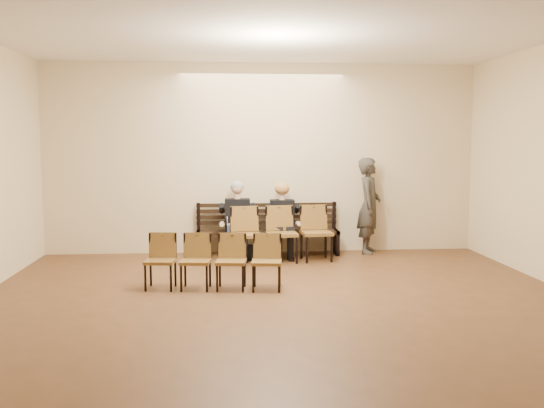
% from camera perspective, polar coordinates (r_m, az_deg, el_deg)
% --- Properties ---
extents(ground, '(10.00, 10.00, 0.00)m').
position_cam_1_polar(ground, '(6.62, 1.98, -12.37)').
color(ground, brown).
rests_on(ground, ground).
extents(room_walls, '(8.02, 10.01, 3.51)m').
position_cam_1_polar(room_walls, '(7.08, 1.31, 9.64)').
color(room_walls, beige).
rests_on(room_walls, ground).
extents(bench, '(2.60, 0.90, 0.45)m').
position_cam_1_polar(bench, '(11.08, -0.40, -3.67)').
color(bench, black).
rests_on(bench, ground).
extents(seated_man, '(0.56, 0.77, 1.34)m').
position_cam_1_polar(seated_man, '(10.87, -3.27, -1.50)').
color(seated_man, black).
rests_on(seated_man, ground).
extents(seated_woman, '(0.53, 0.74, 1.24)m').
position_cam_1_polar(seated_woman, '(10.93, 1.01, -1.71)').
color(seated_woman, black).
rests_on(seated_woman, ground).
extents(laptop, '(0.34, 0.28, 0.23)m').
position_cam_1_polar(laptop, '(10.72, -3.43, -2.19)').
color(laptop, '#B9B9BD').
rests_on(laptop, bench).
extents(water_bottle, '(0.09, 0.09, 0.25)m').
position_cam_1_polar(water_bottle, '(10.73, 1.58, -2.11)').
color(water_bottle, silver).
rests_on(water_bottle, bench).
extents(bag, '(0.40, 0.33, 0.26)m').
position_cam_1_polar(bag, '(10.64, -1.85, -4.62)').
color(bag, black).
rests_on(bag, ground).
extents(passerby, '(0.72, 0.87, 2.04)m').
position_cam_1_polar(passerby, '(11.33, 9.14, 0.52)').
color(passerby, '#332F2A').
rests_on(passerby, ground).
extents(chair_row_front, '(1.78, 0.70, 0.97)m').
position_cam_1_polar(chair_row_front, '(10.42, 0.92, -2.85)').
color(chair_row_front, brown).
rests_on(chair_row_front, ground).
extents(chair_row_back, '(1.95, 0.65, 0.79)m').
position_cam_1_polar(chair_row_back, '(8.57, -5.54, -5.43)').
color(chair_row_back, brown).
rests_on(chair_row_back, ground).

